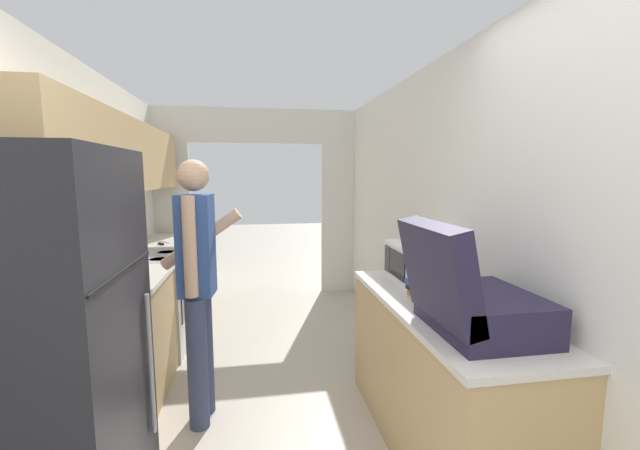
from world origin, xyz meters
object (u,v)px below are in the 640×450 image
(person, at_px, (198,284))
(suitcase, at_px, (467,298))
(refrigerator, at_px, (30,368))
(microwave, at_px, (422,262))
(knife, at_px, (162,243))
(range_oven, at_px, (151,302))
(book_stack, at_px, (432,292))

(person, distance_m, suitcase, 1.64)
(refrigerator, bearing_deg, person, 59.97)
(refrigerator, relative_size, suitcase, 3.00)
(microwave, bearing_deg, knife, 139.09)
(range_oven, height_order, knife, range_oven)
(book_stack, bearing_deg, microwave, 74.58)
(range_oven, xyz_separation_m, person, (0.60, -1.18, 0.48))
(person, bearing_deg, microwave, -85.41)
(person, height_order, microwave, person)
(range_oven, bearing_deg, refrigerator, -88.13)
(microwave, relative_size, knife, 1.50)
(suitcase, relative_size, microwave, 1.26)
(microwave, bearing_deg, person, 178.60)
(microwave, bearing_deg, range_oven, 150.11)
(suitcase, relative_size, knife, 1.89)
(knife, bearing_deg, suitcase, -89.60)
(refrigerator, distance_m, range_oven, 2.14)
(book_stack, height_order, knife, book_stack)
(microwave, relative_size, book_stack, 1.49)
(range_oven, relative_size, person, 0.60)
(refrigerator, bearing_deg, book_stack, 13.21)
(microwave, distance_m, knife, 2.83)
(refrigerator, height_order, knife, refrigerator)
(microwave, bearing_deg, refrigerator, -156.86)
(suitcase, bearing_deg, microwave, 79.33)
(range_oven, xyz_separation_m, microwave, (2.12, -1.22, 0.58))
(person, relative_size, suitcase, 2.98)
(refrigerator, xyz_separation_m, microwave, (2.05, 0.88, 0.16))
(range_oven, height_order, suitcase, suitcase)
(suitcase, height_order, book_stack, suitcase)
(microwave, xyz_separation_m, knife, (-2.14, 1.85, -0.13))
(book_stack, bearing_deg, person, 161.90)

